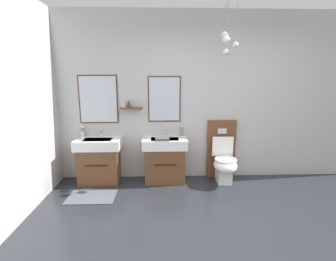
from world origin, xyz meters
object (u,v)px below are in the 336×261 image
at_px(soap_dispenser, 182,131).
at_px(toilet, 223,159).
at_px(vanity_sink_right, 165,159).
at_px(vanity_sink_left, 99,160).
at_px(toothbrush_cup, 83,134).
at_px(folded_hand_towel, 162,139).

bearing_deg(soap_dispenser, toilet, -14.10).
bearing_deg(vanity_sink_right, soap_dispenser, 27.75).
bearing_deg(toilet, vanity_sink_left, 179.50).
height_order(toothbrush_cup, soap_dispenser, toothbrush_cup).
relative_size(vanity_sink_left, soap_dispenser, 3.85).
relative_size(vanity_sink_left, toothbrush_cup, 3.66).
distance_m(vanity_sink_left, toothbrush_cup, 0.52).
xyz_separation_m(toilet, soap_dispenser, (-0.68, 0.17, 0.44)).
distance_m(toilet, folded_hand_towel, 1.08).
bearing_deg(vanity_sink_right, toilet, -1.05).
height_order(vanity_sink_left, soap_dispenser, soap_dispenser).
xyz_separation_m(toilet, toothbrush_cup, (-2.33, 0.16, 0.41)).
height_order(soap_dispenser, folded_hand_towel, soap_dispenser).
bearing_deg(vanity_sink_right, toothbrush_cup, 174.00).
relative_size(vanity_sink_left, toilet, 0.73).
distance_m(vanity_sink_left, vanity_sink_right, 1.08).
relative_size(vanity_sink_left, vanity_sink_right, 1.00).
xyz_separation_m(toothbrush_cup, soap_dispenser, (1.65, 0.01, 0.02)).
xyz_separation_m(soap_dispenser, folded_hand_towel, (-0.33, -0.28, -0.06)).
bearing_deg(folded_hand_towel, toilet, 5.89).
bearing_deg(vanity_sink_left, folded_hand_towel, -6.71).
distance_m(vanity_sink_right, toilet, 0.97).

